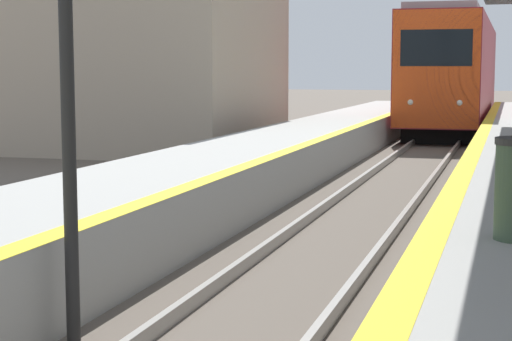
% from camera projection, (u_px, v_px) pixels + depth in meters
% --- Properties ---
extents(train, '(2.72, 19.53, 4.51)m').
position_uv_depth(train, '(456.00, 72.00, 35.45)').
color(train, black).
rests_on(train, ground).
extents(station_building, '(8.96, 8.03, 6.28)m').
position_uv_depth(station_building, '(123.00, 45.00, 26.29)').
color(station_building, tan).
rests_on(station_building, ground).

